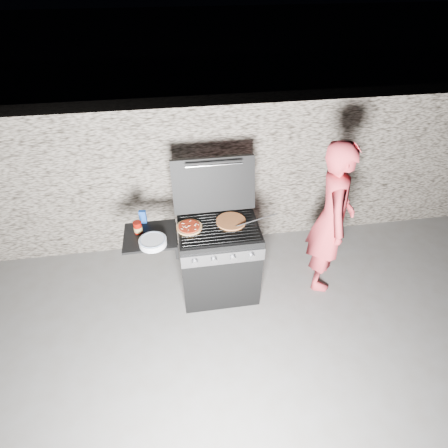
{
  "coord_description": "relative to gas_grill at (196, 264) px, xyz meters",
  "views": [
    {
      "loc": [
        -0.36,
        -2.64,
        3.06
      ],
      "look_at": [
        0.05,
        0.0,
        0.95
      ],
      "focal_mm": 28.0,
      "sensor_mm": 36.0,
      "label": 1
    }
  ],
  "objects": [
    {
      "name": "gas_grill",
      "position": [
        0.0,
        0.0,
        0.0
      ],
      "size": [
        1.34,
        0.79,
        0.91
      ],
      "primitive_type": null,
      "color": "black",
      "rests_on": "ground"
    },
    {
      "name": "blue_carton",
      "position": [
        -0.48,
        0.21,
        0.52
      ],
      "size": [
        0.07,
        0.05,
        0.14
      ],
      "primitive_type": "cube",
      "rotation": [
        0.0,
        0.0,
        -0.14
      ],
      "color": "navy",
      "rests_on": "gas_grill"
    },
    {
      "name": "ground",
      "position": [
        0.25,
        0.0,
        -0.46
      ],
      "size": [
        50.0,
        50.0,
        0.0
      ],
      "primitive_type": "plane",
      "color": "slate"
    },
    {
      "name": "tongs",
      "position": [
        0.6,
        0.0,
        0.5
      ],
      "size": [
        0.48,
        0.06,
        0.1
      ],
      "primitive_type": "cylinder",
      "rotation": [
        0.0,
        1.4,
        0.1
      ],
      "color": "black",
      "rests_on": "gas_grill"
    },
    {
      "name": "stone_wall",
      "position": [
        0.25,
        1.05,
        0.44
      ],
      "size": [
        8.0,
        0.35,
        1.8
      ],
      "primitive_type": "cube",
      "color": "#A89B8B",
      "rests_on": "ground"
    },
    {
      "name": "pizza_plain",
      "position": [
        0.38,
        0.07,
        0.46
      ],
      "size": [
        0.37,
        0.37,
        0.02
      ],
      "primitive_type": "cylinder",
      "rotation": [
        0.0,
        0.0,
        0.27
      ],
      "color": "#E3854B",
      "rests_on": "gas_grill"
    },
    {
      "name": "plate_stack",
      "position": [
        -0.39,
        -0.14,
        0.48
      ],
      "size": [
        0.26,
        0.26,
        0.06
      ],
      "primitive_type": "cylinder",
      "rotation": [
        0.0,
        0.0,
        0.02
      ],
      "color": "silver",
      "rests_on": "gas_grill"
    },
    {
      "name": "person",
      "position": [
        1.43,
        0.02,
        0.41
      ],
      "size": [
        0.58,
        0.72,
        1.74
      ],
      "primitive_type": "imported",
      "rotation": [
        0.0,
        0.0,
        1.29
      ],
      "color": "#D93B45",
      "rests_on": "ground"
    },
    {
      "name": "pizza_topped",
      "position": [
        -0.04,
        0.04,
        0.47
      ],
      "size": [
        0.31,
        0.31,
        0.03
      ],
      "primitive_type": null,
      "rotation": [
        0.0,
        0.0,
        -0.29
      ],
      "color": "tan",
      "rests_on": "gas_grill"
    },
    {
      "name": "sauce_jar",
      "position": [
        -0.53,
        0.06,
        0.51
      ],
      "size": [
        0.08,
        0.08,
        0.12
      ],
      "primitive_type": "cylinder",
      "rotation": [
        0.0,
        0.0,
        -0.0
      ],
      "color": "#700A04",
      "rests_on": "gas_grill"
    }
  ]
}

